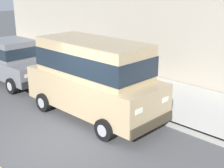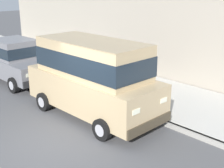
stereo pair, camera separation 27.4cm
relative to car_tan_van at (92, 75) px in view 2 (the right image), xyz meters
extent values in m
plane|color=#4C4C4F|center=(-2.10, -0.79, -1.39)|extent=(80.00, 80.00, 0.00)
cube|color=gray|center=(1.10, -0.79, -1.32)|extent=(0.16, 64.00, 0.14)
cube|color=#B7B5AD|center=(2.90, -0.79, -1.32)|extent=(3.60, 64.00, 0.14)
cube|color=tan|center=(0.00, 0.00, -0.52)|extent=(1.94, 4.82, 1.10)
cube|color=tan|center=(0.00, 0.00, 0.58)|extent=(1.70, 3.81, 1.10)
cube|color=#19232D|center=(0.00, 0.00, 0.49)|extent=(1.74, 3.85, 0.61)
cube|color=#3E3527|center=(0.02, -2.35, -0.93)|extent=(1.86, 0.22, 0.28)
cube|color=#3E3527|center=(-0.02, 2.35, -0.93)|extent=(1.86, 0.22, 0.28)
cylinder|color=black|center=(0.96, -1.48, -1.07)|extent=(0.23, 0.64, 0.64)
cylinder|color=#9E9EA3|center=(0.96, -1.48, -1.07)|extent=(0.24, 0.35, 0.35)
cylinder|color=black|center=(-0.94, -1.50, -1.07)|extent=(0.23, 0.64, 0.64)
cylinder|color=#9E9EA3|center=(-0.94, -1.50, -1.07)|extent=(0.24, 0.35, 0.35)
cylinder|color=black|center=(0.94, 1.50, -1.07)|extent=(0.23, 0.64, 0.64)
cylinder|color=#9E9EA3|center=(0.94, 1.50, -1.07)|extent=(0.24, 0.35, 0.35)
cylinder|color=black|center=(-0.96, 1.48, -1.07)|extent=(0.23, 0.64, 0.64)
cylinder|color=#9E9EA3|center=(-0.96, 1.48, -1.07)|extent=(0.24, 0.35, 0.35)
cube|color=#EAEACC|center=(0.61, -2.37, -0.36)|extent=(0.28, 0.08, 0.14)
cube|color=#EAEACC|center=(-0.57, -2.38, -0.36)|extent=(0.28, 0.08, 0.14)
cube|color=slate|center=(-0.02, 5.04, -0.69)|extent=(1.78, 3.73, 0.76)
cube|color=slate|center=(-0.02, 5.29, 0.09)|extent=(1.55, 1.93, 0.80)
cube|color=#19232D|center=(-0.02, 5.29, 0.03)|extent=(1.58, 1.97, 0.44)
cube|color=#252527|center=(0.01, 3.24, -0.93)|extent=(1.69, 0.23, 0.28)
cube|color=#252527|center=(-0.05, 6.84, -0.93)|extent=(1.69, 0.23, 0.28)
cylinder|color=black|center=(0.86, 3.91, -1.07)|extent=(0.23, 0.64, 0.64)
cylinder|color=#9E9EA3|center=(0.86, 3.91, -1.07)|extent=(0.25, 0.36, 0.35)
cylinder|color=black|center=(-0.86, 3.88, -1.07)|extent=(0.23, 0.64, 0.64)
cylinder|color=#9E9EA3|center=(-0.86, 3.88, -1.07)|extent=(0.25, 0.36, 0.35)
cylinder|color=black|center=(0.82, 6.20, -1.07)|extent=(0.23, 0.64, 0.64)
cylinder|color=#9E9EA3|center=(0.82, 6.20, -1.07)|extent=(0.25, 0.36, 0.35)
cube|color=#EAEACC|center=(0.55, 3.22, -0.58)|extent=(0.28, 0.08, 0.14)
cube|color=#EAEACC|center=(-0.52, 3.20, -0.58)|extent=(0.28, 0.08, 0.14)
cylinder|color=black|center=(0.89, 8.57, -1.07)|extent=(0.22, 0.64, 0.64)
cylinder|color=#9E9EA3|center=(0.89, 8.57, -1.07)|extent=(0.24, 0.35, 0.35)
cube|color=#EAEACC|center=(0.55, 7.73, -0.58)|extent=(0.28, 0.08, 0.14)
ellipsoid|color=#999691|center=(2.39, 0.22, -0.97)|extent=(0.48, 0.33, 0.20)
cylinder|color=#999691|center=(2.28, 0.13, -1.16)|extent=(0.05, 0.05, 0.18)
cylinder|color=#999691|center=(2.24, 0.24, -1.16)|extent=(0.05, 0.05, 0.18)
cylinder|color=#999691|center=(2.54, 0.21, -1.16)|extent=(0.05, 0.05, 0.18)
cylinder|color=#999691|center=(2.50, 0.32, -1.16)|extent=(0.05, 0.05, 0.18)
sphere|color=#999691|center=(2.12, 0.14, -0.88)|extent=(0.17, 0.17, 0.17)
ellipsoid|color=#54524F|center=(2.03, 0.11, -0.90)|extent=(0.13, 0.10, 0.06)
cone|color=#999691|center=(2.14, 0.09, -0.80)|extent=(0.06, 0.06, 0.07)
cone|color=#999691|center=(2.11, 0.19, -0.80)|extent=(0.06, 0.06, 0.07)
cylinder|color=#999691|center=(2.64, 0.30, -0.91)|extent=(0.12, 0.07, 0.13)
cube|color=#9E9384|center=(5.00, 3.60, 0.50)|extent=(0.50, 20.00, 3.79)
camera|label=1|loc=(-6.34, -7.13, 2.83)|focal=49.70mm
camera|label=2|loc=(-6.15, -7.32, 2.83)|focal=49.70mm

